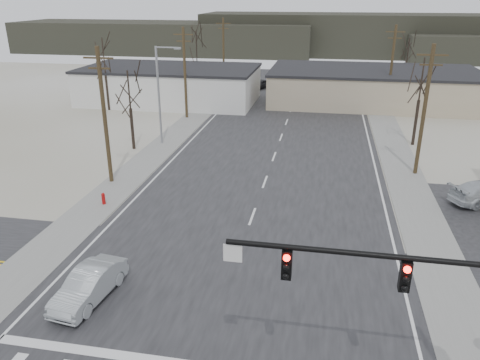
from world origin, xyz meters
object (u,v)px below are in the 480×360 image
(traffic_signal_mast, at_px, (439,306))
(car_far_b, at_px, (261,84))
(car_far_a, at_px, (332,90))
(sedan_crossing, at_px, (89,285))
(fire_hydrant, at_px, (103,199))

(traffic_signal_mast, bearing_deg, car_far_b, 103.32)
(car_far_a, bearing_deg, car_far_b, -34.77)
(traffic_signal_mast, relative_size, car_far_b, 2.40)
(car_far_a, height_order, car_far_b, car_far_a)
(traffic_signal_mast, distance_m, sedan_crossing, 15.12)
(car_far_a, distance_m, car_far_b, 11.03)
(sedan_crossing, bearing_deg, car_far_a, 84.68)
(car_far_b, bearing_deg, traffic_signal_mast, -53.05)
(car_far_b, bearing_deg, fire_hydrant, -72.42)
(fire_hydrant, distance_m, car_far_b, 43.22)
(fire_hydrant, height_order, car_far_b, car_far_b)
(traffic_signal_mast, distance_m, fire_hydrant, 23.39)
(fire_hydrant, xyz_separation_m, car_far_a, (15.10, 39.76, 0.32))
(fire_hydrant, bearing_deg, car_far_a, 69.20)
(fire_hydrant, xyz_separation_m, car_far_b, (4.55, 42.98, 0.23))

